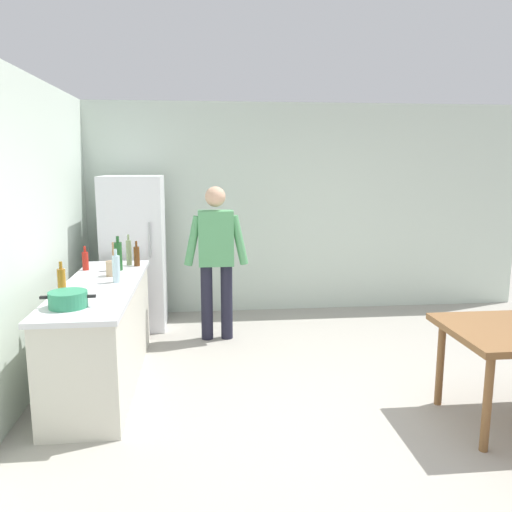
{
  "coord_description": "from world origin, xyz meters",
  "views": [
    {
      "loc": [
        -1.1,
        -3.72,
        1.96
      ],
      "look_at": [
        -0.57,
        1.32,
        1.03
      ],
      "focal_mm": 36.25,
      "sensor_mm": 36.0,
      "label": 1
    }
  ],
  "objects_px": {
    "utensil_jar": "(112,268)",
    "bottle_beer_brown": "(137,256)",
    "bottle_oil_amber": "(62,282)",
    "bottle_water_clear": "(116,268)",
    "bottle_sauce_red": "(85,261)",
    "cooking_pot": "(68,299)",
    "bottle_wine_green": "(118,256)",
    "refrigerator": "(134,253)",
    "person": "(216,253)",
    "bottle_vinegar_tall": "(129,252)"
  },
  "relations": [
    {
      "from": "bottle_wine_green",
      "to": "cooking_pot",
      "type": "bearing_deg",
      "value": -97.04
    },
    {
      "from": "bottle_oil_amber",
      "to": "bottle_water_clear",
      "type": "distance_m",
      "value": 0.57
    },
    {
      "from": "refrigerator",
      "to": "bottle_wine_green",
      "type": "distance_m",
      "value": 1.01
    },
    {
      "from": "bottle_wine_green",
      "to": "person",
      "type": "bearing_deg",
      "value": 24.51
    },
    {
      "from": "utensil_jar",
      "to": "person",
      "type": "bearing_deg",
      "value": 35.1
    },
    {
      "from": "bottle_vinegar_tall",
      "to": "bottle_sauce_red",
      "type": "bearing_deg",
      "value": -152.05
    },
    {
      "from": "cooking_pot",
      "to": "bottle_sauce_red",
      "type": "relative_size",
      "value": 1.67
    },
    {
      "from": "utensil_jar",
      "to": "bottle_oil_amber",
      "type": "height_order",
      "value": "utensil_jar"
    },
    {
      "from": "bottle_wine_green",
      "to": "bottle_oil_amber",
      "type": "height_order",
      "value": "bottle_wine_green"
    },
    {
      "from": "bottle_beer_brown",
      "to": "bottle_sauce_red",
      "type": "height_order",
      "value": "bottle_beer_brown"
    },
    {
      "from": "utensil_jar",
      "to": "bottle_sauce_red",
      "type": "bearing_deg",
      "value": 135.99
    },
    {
      "from": "cooking_pot",
      "to": "utensil_jar",
      "type": "xyz_separation_m",
      "value": [
        0.14,
        1.07,
        0.02
      ]
    },
    {
      "from": "utensil_jar",
      "to": "bottle_beer_brown",
      "type": "xyz_separation_m",
      "value": [
        0.17,
        0.45,
        0.03
      ]
    },
    {
      "from": "bottle_beer_brown",
      "to": "bottle_sauce_red",
      "type": "distance_m",
      "value": 0.51
    },
    {
      "from": "cooking_pot",
      "to": "bottle_water_clear",
      "type": "relative_size",
      "value": 1.33
    },
    {
      "from": "person",
      "to": "bottle_wine_green",
      "type": "bearing_deg",
      "value": -155.49
    },
    {
      "from": "bottle_oil_amber",
      "to": "bottle_water_clear",
      "type": "xyz_separation_m",
      "value": [
        0.36,
        0.44,
        0.01
      ]
    },
    {
      "from": "bottle_beer_brown",
      "to": "bottle_wine_green",
      "type": "height_order",
      "value": "bottle_wine_green"
    },
    {
      "from": "bottle_sauce_red",
      "to": "bottle_oil_amber",
      "type": "xyz_separation_m",
      "value": [
        0.03,
        -1.02,
        0.02
      ]
    },
    {
      "from": "bottle_beer_brown",
      "to": "bottle_water_clear",
      "type": "bearing_deg",
      "value": -97.09
    },
    {
      "from": "bottle_sauce_red",
      "to": "bottle_vinegar_tall",
      "type": "bearing_deg",
      "value": 27.95
    },
    {
      "from": "refrigerator",
      "to": "person",
      "type": "height_order",
      "value": "refrigerator"
    },
    {
      "from": "cooking_pot",
      "to": "bottle_beer_brown",
      "type": "distance_m",
      "value": 1.55
    },
    {
      "from": "utensil_jar",
      "to": "bottle_sauce_red",
      "type": "distance_m",
      "value": 0.43
    },
    {
      "from": "refrigerator",
      "to": "utensil_jar",
      "type": "height_order",
      "value": "refrigerator"
    },
    {
      "from": "bottle_wine_green",
      "to": "refrigerator",
      "type": "bearing_deg",
      "value": 88.52
    },
    {
      "from": "bottle_sauce_red",
      "to": "bottle_wine_green",
      "type": "bearing_deg",
      "value": -6.9
    },
    {
      "from": "refrigerator",
      "to": "person",
      "type": "distance_m",
      "value": 1.1
    },
    {
      "from": "refrigerator",
      "to": "cooking_pot",
      "type": "xyz_separation_m",
      "value": [
        -0.19,
        -2.32,
        0.06
      ]
    },
    {
      "from": "bottle_sauce_red",
      "to": "bottle_oil_amber",
      "type": "bearing_deg",
      "value": -88.07
    },
    {
      "from": "bottle_beer_brown",
      "to": "bottle_wine_green",
      "type": "xyz_separation_m",
      "value": [
        -0.15,
        -0.2,
        0.04
      ]
    },
    {
      "from": "person",
      "to": "bottle_water_clear",
      "type": "xyz_separation_m",
      "value": [
        -0.91,
        -0.98,
        0.05
      ]
    },
    {
      "from": "refrigerator",
      "to": "person",
      "type": "bearing_deg",
      "value": -30.23
    },
    {
      "from": "refrigerator",
      "to": "bottle_beer_brown",
      "type": "height_order",
      "value": "refrigerator"
    },
    {
      "from": "bottle_sauce_red",
      "to": "bottle_water_clear",
      "type": "xyz_separation_m",
      "value": [
        0.39,
        -0.57,
        0.03
      ]
    },
    {
      "from": "bottle_oil_amber",
      "to": "bottle_wine_green",
      "type": "bearing_deg",
      "value": 73.29
    },
    {
      "from": "cooking_pot",
      "to": "bottle_sauce_red",
      "type": "bearing_deg",
      "value": 96.88
    },
    {
      "from": "bottle_wine_green",
      "to": "bottle_vinegar_tall",
      "type": "bearing_deg",
      "value": 74.58
    },
    {
      "from": "utensil_jar",
      "to": "bottle_beer_brown",
      "type": "relative_size",
      "value": 1.23
    },
    {
      "from": "refrigerator",
      "to": "utensil_jar",
      "type": "distance_m",
      "value": 1.26
    },
    {
      "from": "utensil_jar",
      "to": "bottle_oil_amber",
      "type": "bearing_deg",
      "value": -110.66
    },
    {
      "from": "bottle_beer_brown",
      "to": "bottle_oil_amber",
      "type": "distance_m",
      "value": 1.25
    },
    {
      "from": "refrigerator",
      "to": "cooking_pot",
      "type": "relative_size",
      "value": 4.5
    },
    {
      "from": "utensil_jar",
      "to": "bottle_oil_amber",
      "type": "distance_m",
      "value": 0.77
    },
    {
      "from": "refrigerator",
      "to": "bottle_oil_amber",
      "type": "xyz_separation_m",
      "value": [
        -0.32,
        -1.97,
        0.12
      ]
    },
    {
      "from": "bottle_beer_brown",
      "to": "bottle_vinegar_tall",
      "type": "distance_m",
      "value": 0.1
    },
    {
      "from": "utensil_jar",
      "to": "cooking_pot",
      "type": "bearing_deg",
      "value": -97.58
    },
    {
      "from": "bottle_sauce_red",
      "to": "bottle_wine_green",
      "type": "height_order",
      "value": "bottle_wine_green"
    },
    {
      "from": "person",
      "to": "bottle_beer_brown",
      "type": "xyz_separation_m",
      "value": [
        -0.82,
        -0.25,
        0.03
      ]
    },
    {
      "from": "cooking_pot",
      "to": "bottle_sauce_red",
      "type": "distance_m",
      "value": 1.37
    }
  ]
}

